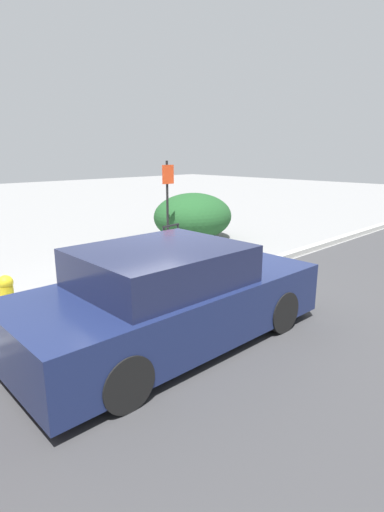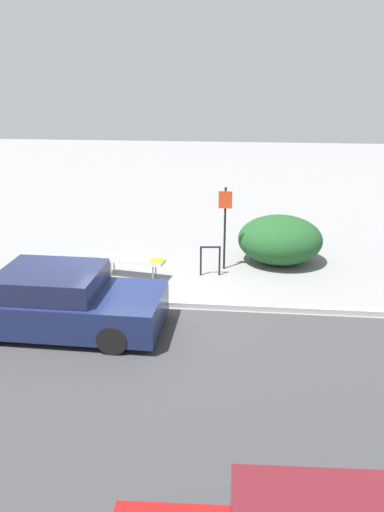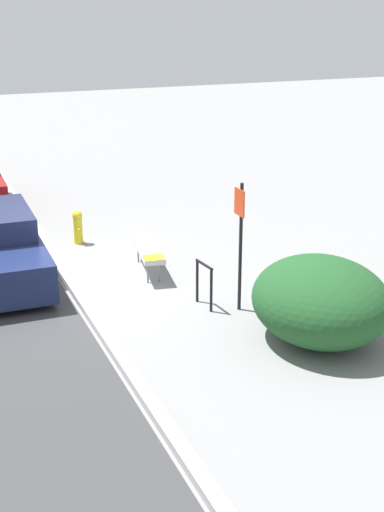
{
  "view_description": "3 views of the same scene",
  "coord_description": "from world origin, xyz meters",
  "px_view_note": "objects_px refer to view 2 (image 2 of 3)",
  "views": [
    {
      "loc": [
        -4.25,
        -5.09,
        2.48
      ],
      "look_at": [
        0.93,
        0.22,
        0.56
      ],
      "focal_mm": 28.0,
      "sensor_mm": 36.0,
      "label": 1
    },
    {
      "loc": [
        2.73,
        -10.44,
        5.11
      ],
      "look_at": [
        1.51,
        1.56,
        0.69
      ],
      "focal_mm": 35.0,
      "sensor_mm": 36.0,
      "label": 2
    },
    {
      "loc": [
        12.69,
        -2.65,
        5.19
      ],
      "look_at": [
        1.55,
        1.92,
        0.83
      ],
      "focal_mm": 50.0,
      "sensor_mm": 36.0,
      "label": 3
    }
  ],
  "objects_px": {
    "bike_rack": "(210,258)",
    "parked_car_near": "(59,302)",
    "sign_post": "(225,221)",
    "fire_hydrant": "(37,272)",
    "bench": "(133,260)"
  },
  "relations": [
    {
      "from": "bike_rack",
      "to": "sign_post",
      "type": "bearing_deg",
      "value": 55.56
    },
    {
      "from": "bike_rack",
      "to": "parked_car_near",
      "type": "bearing_deg",
      "value": -131.67
    },
    {
      "from": "bike_rack",
      "to": "sign_post",
      "type": "height_order",
      "value": "sign_post"
    },
    {
      "from": "bench",
      "to": "parked_car_near",
      "type": "distance_m",
      "value": 3.1
    },
    {
      "from": "sign_post",
      "to": "fire_hydrant",
      "type": "relative_size",
      "value": 3.01
    },
    {
      "from": "sign_post",
      "to": "parked_car_near",
      "type": "height_order",
      "value": "sign_post"
    },
    {
      "from": "bench",
      "to": "sign_post",
      "type": "bearing_deg",
      "value": 29.55
    },
    {
      "from": "bench",
      "to": "fire_hydrant",
      "type": "height_order",
      "value": "fire_hydrant"
    },
    {
      "from": "fire_hydrant",
      "to": "bike_rack",
      "type": "bearing_deg",
      "value": 15.98
    },
    {
      "from": "bike_rack",
      "to": "fire_hydrant",
      "type": "distance_m",
      "value": 4.47
    },
    {
      "from": "bench",
      "to": "parked_car_near",
      "type": "xyz_separation_m",
      "value": [
        -0.93,
        -2.95,
        0.14
      ]
    },
    {
      "from": "sign_post",
      "to": "parked_car_near",
      "type": "xyz_separation_m",
      "value": [
        -3.3,
        -3.82,
        -0.76
      ]
    },
    {
      "from": "bench",
      "to": "fire_hydrant",
      "type": "relative_size",
      "value": 2.29
    },
    {
      "from": "bike_rack",
      "to": "sign_post",
      "type": "xyz_separation_m",
      "value": [
        0.35,
        0.51,
        0.88
      ]
    },
    {
      "from": "bike_rack",
      "to": "sign_post",
      "type": "distance_m",
      "value": 1.08
    }
  ]
}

